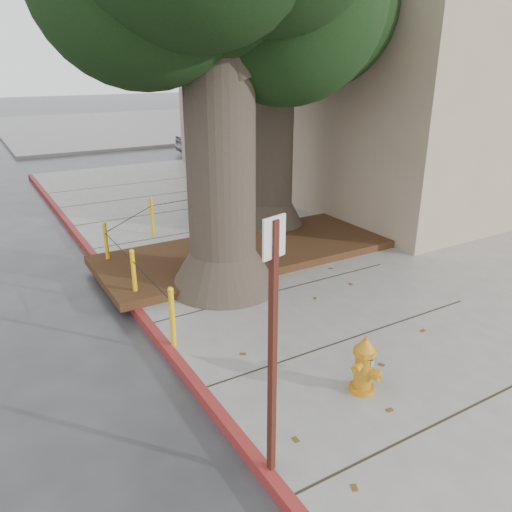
# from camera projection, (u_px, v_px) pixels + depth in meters

# --- Properties ---
(ground) EXTENTS (140.00, 140.00, 0.00)m
(ground) POSITION_uv_depth(u_px,v_px,m) (325.00, 356.00, 7.42)
(ground) COLOR #28282B
(ground) RESTS_ON ground
(sidewalk_main) EXTENTS (16.00, 26.00, 0.15)m
(sidewalk_main) POSITION_uv_depth(u_px,v_px,m) (456.00, 237.00, 12.24)
(sidewalk_main) COLOR slate
(sidewalk_main) RESTS_ON ground
(sidewalk_far) EXTENTS (16.00, 20.00, 0.15)m
(sidewalk_far) POSITION_uv_depth(u_px,v_px,m) (125.00, 126.00, 34.34)
(sidewalk_far) COLOR slate
(sidewalk_far) RESTS_ON ground
(curb_red) EXTENTS (0.14, 26.00, 0.16)m
(curb_red) POSITION_uv_depth(u_px,v_px,m) (140.00, 315.00, 8.45)
(curb_red) COLOR maroon
(curb_red) RESTS_ON ground
(planter_bed) EXTENTS (6.40, 2.60, 0.16)m
(planter_bed) POSITION_uv_depth(u_px,v_px,m) (248.00, 251.00, 10.90)
(planter_bed) COLOR black
(planter_bed) RESTS_ON sidewalk_main
(building_corner) EXTENTS (12.00, 13.00, 10.00)m
(building_corner) POSITION_uv_depth(u_px,v_px,m) (410.00, 35.00, 17.19)
(building_corner) COLOR tan
(building_corner) RESTS_ON ground
(building_side_white) EXTENTS (10.00, 10.00, 9.00)m
(building_side_white) POSITION_uv_depth(u_px,v_px,m) (279.00, 57.00, 34.27)
(building_side_white) COLOR silver
(building_side_white) RESTS_ON ground
(building_side_grey) EXTENTS (12.00, 14.00, 12.00)m
(building_side_grey) POSITION_uv_depth(u_px,v_px,m) (301.00, 39.00, 41.40)
(building_side_grey) COLOR slate
(building_side_grey) RESTS_ON ground
(tree_far) EXTENTS (4.50, 3.80, 7.17)m
(tree_far) POSITION_uv_depth(u_px,v_px,m) (283.00, 18.00, 11.14)
(tree_far) COLOR #4C3F33
(tree_far) RESTS_ON sidewalk_main
(bollard_ring) EXTENTS (3.79, 5.39, 0.95)m
(bollard_ring) POSITION_uv_depth(u_px,v_px,m) (162.00, 240.00, 10.28)
(bollard_ring) COLOR yellow
(bollard_ring) RESTS_ON sidewalk_main
(fire_hydrant) EXTENTS (0.42, 0.42, 0.79)m
(fire_hydrant) POSITION_uv_depth(u_px,v_px,m) (364.00, 365.00, 6.25)
(fire_hydrant) COLOR orange
(fire_hydrant) RESTS_ON sidewalk_main
(signpost) EXTENTS (0.27, 0.09, 2.71)m
(signpost) POSITION_uv_depth(u_px,v_px,m) (273.00, 339.00, 4.61)
(signpost) COLOR #471911
(signpost) RESTS_ON sidewalk_main
(car_silver) EXTENTS (3.74, 1.70, 1.25)m
(car_silver) POSITION_uv_depth(u_px,v_px,m) (214.00, 140.00, 24.07)
(car_silver) COLOR #97979B
(car_silver) RESTS_ON ground
(car_red) EXTENTS (4.09, 1.73, 1.31)m
(car_red) POSITION_uv_depth(u_px,v_px,m) (240.00, 130.00, 27.27)
(car_red) COLOR maroon
(car_red) RESTS_ON ground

